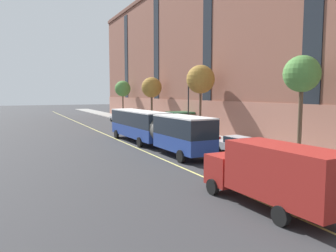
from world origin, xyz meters
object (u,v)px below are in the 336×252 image
object	(u,v)px
parked_car_black_0	(319,164)
street_tree_mid_block	(201,80)
box_truck	(273,173)
street_tree_far_downtown	(123,89)
parked_car_silver_6	(118,118)
parked_car_darkgray_1	(134,121)
street_tree_near_corner	(302,75)
parked_car_black_2	(162,128)
street_lamp	(189,98)
parked_car_red_4	(201,136)
city_bus	(153,127)
parked_car_silver_3	(236,145)
street_tree_far_uptown	(152,88)

from	to	relation	value
parked_car_black_0	street_tree_mid_block	bearing A→B (deg)	81.48
box_truck	street_tree_mid_block	distance (m)	25.99
street_tree_mid_block	street_tree_far_downtown	size ratio (longest dim) A/B	1.11
parked_car_silver_6	box_truck	bearing A→B (deg)	-98.69
parked_car_darkgray_1	street_tree_near_corner	bearing A→B (deg)	-84.85
parked_car_black_2	street_lamp	world-z (taller)	street_lamp
parked_car_red_4	parked_car_silver_6	xyz separation A→B (m)	(-0.10, 29.64, -0.00)
box_truck	street_lamp	bearing A→B (deg)	69.24
parked_car_black_2	street_tree_far_downtown	xyz separation A→B (m)	(3.01, 26.02, 5.47)
city_bus	street_tree_far_downtown	size ratio (longest dim) A/B	2.42
parked_car_silver_6	parked_car_darkgray_1	bearing A→B (deg)	-89.60
box_truck	street_tree_far_downtown	world-z (taller)	street_tree_far_downtown
parked_car_black_0	parked_car_black_2	distance (m)	24.45
street_tree_mid_block	box_truck	bearing A→B (deg)	-113.77
city_bus	parked_car_black_2	xyz separation A→B (m)	(5.22, 9.22, -1.23)
box_truck	street_tree_mid_block	bearing A→B (deg)	66.23
parked_car_darkgray_1	box_truck	bearing A→B (deg)	-100.65
parked_car_silver_3	parked_car_red_4	distance (m)	6.31
parked_car_black_2	street_tree_mid_block	xyz separation A→B (m)	(3.01, -4.70, 6.20)
parked_car_black_0	street_lamp	bearing A→B (deg)	84.96
street_tree_far_uptown	parked_car_black_2	bearing A→B (deg)	-105.75
parked_car_black_2	city_bus	bearing A→B (deg)	-119.53
box_truck	parked_car_silver_3	bearing A→B (deg)	59.24
parked_car_black_0	street_tree_near_corner	size ratio (longest dim) A/B	0.58
parked_car_black_2	parked_car_darkgray_1	bearing A→B (deg)	89.17
parked_car_silver_6	street_tree_far_downtown	world-z (taller)	street_tree_far_downtown
parked_car_darkgray_1	parked_car_silver_3	xyz separation A→B (m)	(-0.17, -27.29, -0.00)
parked_car_silver_6	parked_car_silver_3	bearing A→B (deg)	-90.18
parked_car_black_0	street_tree_far_uptown	xyz separation A→B (m)	(2.96, 35.11, 5.46)
parked_car_black_0	parked_car_silver_6	distance (m)	44.58
parked_car_silver_3	box_truck	distance (m)	14.20
parked_car_silver_3	city_bus	bearing A→B (deg)	128.33
parked_car_red_4	street_tree_far_uptown	distance (m)	21.08
city_bus	street_tree_near_corner	xyz separation A→B (m)	(8.23, -10.83, 4.75)
street_tree_far_downtown	parked_car_silver_6	bearing A→B (deg)	-116.21
parked_car_black_2	street_tree_far_uptown	xyz separation A→B (m)	(3.01, 10.66, 5.46)
street_tree_far_downtown	street_tree_near_corner	bearing A→B (deg)	-90.00
street_tree_near_corner	street_lamp	world-z (taller)	street_tree_near_corner
street_tree_near_corner	parked_car_silver_3	bearing A→B (deg)	125.47
box_truck	street_tree_mid_block	xyz separation A→B (m)	(10.26, 23.30, 5.23)
parked_car_black_2	street_tree_near_corner	size ratio (longest dim) A/B	0.58
parked_car_darkgray_1	street_tree_near_corner	xyz separation A→B (m)	(2.84, -31.52, 5.98)
city_bus	street_tree_near_corner	size ratio (longest dim) A/B	2.30
street_tree_far_uptown	parked_car_red_4	bearing A→B (deg)	-97.91
parked_car_black_0	parked_car_silver_6	bearing A→B (deg)	89.92
box_truck	parked_car_black_2	bearing A→B (deg)	75.48
parked_car_black_2	parked_car_silver_3	xyz separation A→B (m)	(-0.01, -15.82, -0.00)
street_tree_far_uptown	street_tree_near_corner	bearing A→B (deg)	-90.00
box_truck	street_tree_mid_block	world-z (taller)	street_tree_mid_block
parked_car_silver_3	street_lamp	xyz separation A→B (m)	(1.86, 11.85, 3.98)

